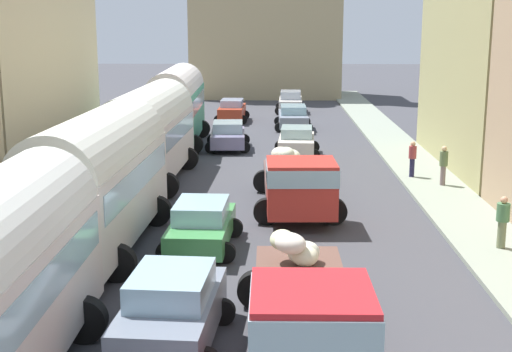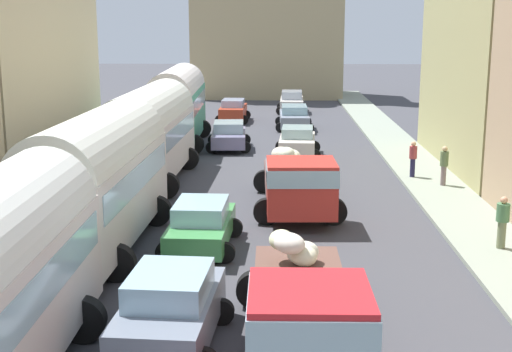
{
  "view_description": "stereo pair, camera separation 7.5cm",
  "coord_description": "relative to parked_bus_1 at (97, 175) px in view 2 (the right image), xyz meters",
  "views": [
    {
      "loc": [
        0.5,
        -5.02,
        6.82
      ],
      "look_at": [
        0.0,
        18.95,
        1.52
      ],
      "focal_mm": 50.36,
      "sensor_mm": 36.0,
      "label": 1
    },
    {
      "loc": [
        0.58,
        -5.01,
        6.82
      ],
      "look_at": [
        0.0,
        18.95,
        1.52
      ],
      "focal_mm": 50.36,
      "sensor_mm": 36.0,
      "label": 2
    }
  ],
  "objects": [
    {
      "name": "car_1",
      "position": [
        6.49,
        23.98,
        -1.52
      ],
      "size": [
        2.36,
        4.4,
        1.48
      ],
      "color": "gray",
      "rests_on": "ground"
    },
    {
      "name": "pedestrian_1",
      "position": [
        11.94,
        -0.04,
        -1.3
      ],
      "size": [
        0.47,
        0.47,
        1.71
      ],
      "color": "#6F7753",
      "rests_on": "ground"
    },
    {
      "name": "pedestrian_2",
      "position": [
        12.12,
        8.15,
        -1.26
      ],
      "size": [
        0.47,
        0.47,
        1.76
      ],
      "color": "slate",
      "rests_on": "ground"
    },
    {
      "name": "car_2",
      "position": [
        6.53,
        31.88,
        -1.48
      ],
      "size": [
        2.32,
        4.2,
        1.59
      ],
      "color": "silver",
      "rests_on": "ground"
    },
    {
      "name": "car_3",
      "position": [
        3.04,
        -6.5,
        -1.44
      ],
      "size": [
        2.56,
        4.09,
        1.67
      ],
      "color": "slate",
      "rests_on": "ground"
    },
    {
      "name": "car_6",
      "position": [
        2.5,
        27.16,
        -1.51
      ],
      "size": [
        2.28,
        3.97,
        1.49
      ],
      "color": "#AD3721",
      "rests_on": "ground"
    },
    {
      "name": "building_right_2",
      "position": [
        15.17,
        12.45,
        2.34
      ],
      "size": [
        4.55,
        12.16,
        9.18
      ],
      "color": "tan",
      "rests_on": "ground"
    },
    {
      "name": "pedestrian_3",
      "position": [
        11.16,
        9.69,
        -1.3
      ],
      "size": [
        0.45,
        0.45,
        1.68
      ],
      "color": "#211E40",
      "rests_on": "ground"
    },
    {
      "name": "parked_bus_2",
      "position": [
        0.0,
        9.0,
        -0.07
      ],
      "size": [
        3.57,
        8.81,
        4.03
      ],
      "color": "beige",
      "rests_on": "ground"
    },
    {
      "name": "ground_plane",
      "position": [
        4.6,
        11.5,
        -2.27
      ],
      "size": [
        154.0,
        154.0,
        0.0
      ],
      "primitive_type": "plane",
      "color": "#3F3F44"
    },
    {
      "name": "parked_bus_3",
      "position": [
        -0.0,
        18.0,
        0.08
      ],
      "size": [
        3.32,
        8.46,
        4.22
      ],
      "color": "#3C8D6D",
      "rests_on": "ground"
    },
    {
      "name": "cargo_truck_1",
      "position": [
        6.06,
        4.21,
        -1.09
      ],
      "size": [
        3.28,
        7.63,
        2.23
      ],
      "color": "#B72D24",
      "rests_on": "ground"
    },
    {
      "name": "sidewalk_right",
      "position": [
        11.85,
        11.5,
        -2.2
      ],
      "size": [
        2.5,
        70.0,
        0.14
      ],
      "primitive_type": "cube",
      "color": "gray",
      "rests_on": "ground"
    },
    {
      "name": "car_5",
      "position": [
        2.84,
        16.93,
        -1.54
      ],
      "size": [
        2.43,
        3.94,
        1.45
      ],
      "color": "gray",
      "rests_on": "ground"
    },
    {
      "name": "cargo_truck_0",
      "position": [
        5.81,
        -7.46,
        -1.06
      ],
      "size": [
        3.0,
        7.51,
        2.32
      ],
      "color": "red",
      "rests_on": "ground"
    },
    {
      "name": "sidewalk_left",
      "position": [
        -2.65,
        11.5,
        -2.2
      ],
      "size": [
        2.5,
        70.0,
        0.14
      ],
      "primitive_type": "cube",
      "color": "#A09892",
      "rests_on": "ground"
    },
    {
      "name": "parked_bus_1",
      "position": [
        0.0,
        0.0,
        0.0
      ],
      "size": [
        3.59,
        8.52,
        4.14
      ],
      "color": "silver",
      "rests_on": "ground"
    },
    {
      "name": "car_0",
      "position": [
        6.39,
        14.92,
        -1.52
      ],
      "size": [
        2.45,
        3.8,
        1.49
      ],
      "color": "silver",
      "rests_on": "ground"
    },
    {
      "name": "distant_church",
      "position": [
        4.6,
        43.07,
        4.71
      ],
      "size": [
        12.83,
        7.11,
        20.51
      ],
      "color": "tan",
      "rests_on": "ground"
    },
    {
      "name": "car_4",
      "position": [
        3.04,
        0.1,
        -1.53
      ],
      "size": [
        2.39,
        4.04,
        1.47
      ],
      "color": "#44934C",
      "rests_on": "ground"
    }
  ]
}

